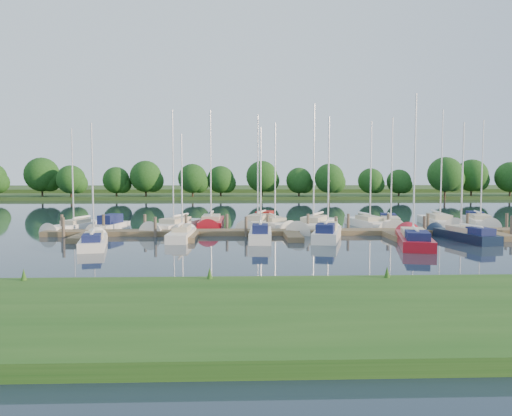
{
  "coord_description": "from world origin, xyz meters",
  "views": [
    {
      "loc": [
        -4.2,
        -32.82,
        5.06
      ],
      "look_at": [
        -2.76,
        8.0,
        2.2
      ],
      "focal_mm": 35.0,
      "sensor_mm": 36.0,
      "label": 1
    }
  ],
  "objects_px": {
    "sailboat_s_2": "(261,236)",
    "sailboat_n_0": "(75,227)",
    "sailboat_n_5": "(274,225)",
    "dock": "(290,233)",
    "motorboat": "(110,227)"
  },
  "relations": [
    {
      "from": "sailboat_n_5",
      "to": "sailboat_s_2",
      "type": "xyz_separation_m",
      "value": [
        -1.62,
        -8.2,
        0.08
      ]
    },
    {
      "from": "sailboat_n_5",
      "to": "sailboat_s_2",
      "type": "height_order",
      "value": "sailboat_n_5"
    },
    {
      "from": "sailboat_s_2",
      "to": "dock",
      "type": "bearing_deg",
      "value": 50.42
    },
    {
      "from": "sailboat_n_0",
      "to": "sailboat_s_2",
      "type": "height_order",
      "value": "sailboat_n_0"
    },
    {
      "from": "dock",
      "to": "sailboat_n_0",
      "type": "height_order",
      "value": "sailboat_n_0"
    },
    {
      "from": "sailboat_n_5",
      "to": "sailboat_n_0",
      "type": "bearing_deg",
      "value": -11.93
    },
    {
      "from": "sailboat_n_0",
      "to": "sailboat_s_2",
      "type": "xyz_separation_m",
      "value": [
        16.16,
        -7.13,
        0.08
      ]
    },
    {
      "from": "sailboat_n_5",
      "to": "dock",
      "type": "bearing_deg",
      "value": 84.1
    },
    {
      "from": "sailboat_s_2",
      "to": "sailboat_n_0",
      "type": "bearing_deg",
      "value": 159.58
    },
    {
      "from": "sailboat_n_0",
      "to": "motorboat",
      "type": "xyz_separation_m",
      "value": [
        3.19,
        -0.64,
        0.1
      ]
    },
    {
      "from": "sailboat_n_5",
      "to": "sailboat_s_2",
      "type": "relative_size",
      "value": 1.11
    },
    {
      "from": "sailboat_n_0",
      "to": "sailboat_s_2",
      "type": "relative_size",
      "value": 1.03
    },
    {
      "from": "dock",
      "to": "sailboat_s_2",
      "type": "distance_m",
      "value": 3.72
    },
    {
      "from": "dock",
      "to": "sailboat_s_2",
      "type": "relative_size",
      "value": 4.46
    },
    {
      "from": "dock",
      "to": "sailboat_n_5",
      "type": "bearing_deg",
      "value": 99.47
    }
  ]
}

